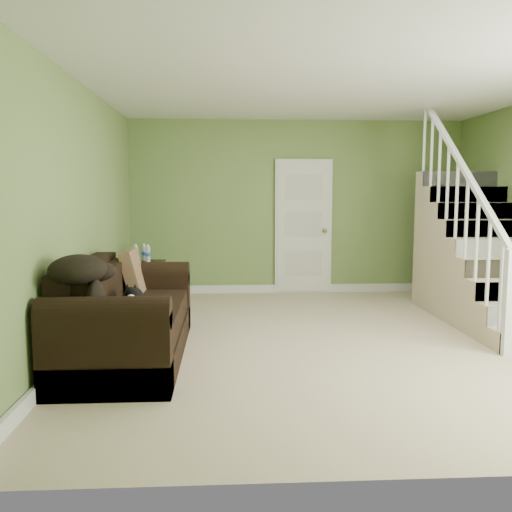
{
  "coord_description": "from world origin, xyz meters",
  "views": [
    {
      "loc": [
        -1.08,
        -5.43,
        1.52
      ],
      "look_at": [
        -0.76,
        0.21,
        0.86
      ],
      "focal_mm": 38.0,
      "sensor_mm": 36.0,
      "label": 1
    }
  ],
  "objects": [
    {
      "name": "throw_blanket",
      "position": [
        -2.23,
        -1.17,
        0.92
      ],
      "size": [
        0.6,
        0.68,
        0.24
      ],
      "primitive_type": "ellipsoid",
      "rotation": [
        0.0,
        0.0,
        -0.34
      ],
      "color": "black",
      "rests_on": "sofa"
    },
    {
      "name": "banana",
      "position": [
        -1.78,
        -0.69,
        0.51
      ],
      "size": [
        0.13,
        0.21,
        0.06
      ],
      "primitive_type": "ellipsoid",
      "rotation": [
        0.0,
        0.0,
        0.37
      ],
      "color": "gold",
      "rests_on": "sofa"
    },
    {
      "name": "cat",
      "position": [
        -1.93,
        -0.53,
        0.58
      ],
      "size": [
        0.26,
        0.5,
        0.24
      ],
      "rotation": [
        0.0,
        0.0,
        0.09
      ],
      "color": "black",
      "rests_on": "sofa"
    },
    {
      "name": "baseboard_left",
      "position": [
        -2.47,
        0.0,
        0.06
      ],
      "size": [
        0.04,
        5.5,
        0.12
      ],
      "primitive_type": "cube",
      "color": "white",
      "rests_on": "floor"
    },
    {
      "name": "staircase",
      "position": [
        1.99,
        0.97,
        0.64
      ],
      "size": [
        1.0,
        2.51,
        2.82
      ],
      "color": "tan",
      "rests_on": "floor"
    },
    {
      "name": "baseboard_back",
      "position": [
        0.0,
        2.72,
        0.06
      ],
      "size": [
        5.0,
        0.04,
        0.12
      ],
      "primitive_type": "cube",
      "color": "white",
      "rests_on": "floor"
    },
    {
      "name": "ceiling",
      "position": [
        0.0,
        0.0,
        2.6
      ],
      "size": [
        5.0,
        5.5,
        0.01
      ],
      "primitive_type": "cube",
      "color": "white",
      "rests_on": "wall_back"
    },
    {
      "name": "wall_left",
      "position": [
        -2.5,
        0.0,
        1.3
      ],
      "size": [
        0.04,
        5.5,
        2.6
      ],
      "primitive_type": "cube",
      "color": "#708E4C",
      "rests_on": "floor"
    },
    {
      "name": "door",
      "position": [
        0.1,
        2.71,
        1.01
      ],
      "size": [
        0.86,
        0.12,
        2.02
      ],
      "color": "white",
      "rests_on": "floor"
    },
    {
      "name": "throw_pillow",
      "position": [
        -2.05,
        0.28,
        0.68
      ],
      "size": [
        0.24,
        0.49,
        0.5
      ],
      "primitive_type": "cube",
      "rotation": [
        0.0,
        -0.24,
        -0.01
      ],
      "color": "#513320",
      "rests_on": "sofa"
    },
    {
      "name": "wall_back",
      "position": [
        0.0,
        2.75,
        1.3
      ],
      "size": [
        5.0,
        0.04,
        2.6
      ],
      "primitive_type": "cube",
      "color": "#708E4C",
      "rests_on": "floor"
    },
    {
      "name": "side_table",
      "position": [
        -2.18,
        1.81,
        0.31
      ],
      "size": [
        0.55,
        0.55,
        0.84
      ],
      "rotation": [
        0.0,
        0.0,
        -0.09
      ],
      "color": "black",
      "rests_on": "floor"
    },
    {
      "name": "wall_front",
      "position": [
        0.0,
        -2.75,
        1.3
      ],
      "size": [
        5.0,
        0.04,
        2.6
      ],
      "primitive_type": "cube",
      "color": "#708E4C",
      "rests_on": "floor"
    },
    {
      "name": "floor",
      "position": [
        0.0,
        0.0,
        0.0
      ],
      "size": [
        5.0,
        5.5,
        0.01
      ],
      "primitive_type": "cube",
      "color": "tan",
      "rests_on": "ground"
    },
    {
      "name": "sofa",
      "position": [
        -2.02,
        -0.47,
        0.34
      ],
      "size": [
        0.97,
        2.25,
        0.89
      ],
      "color": "black",
      "rests_on": "floor"
    }
  ]
}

